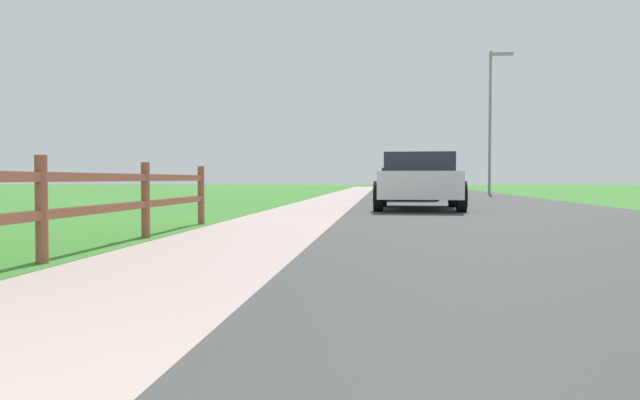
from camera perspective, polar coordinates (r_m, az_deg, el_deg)
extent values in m
plane|color=#3A7D2C|center=(25.40, 4.05, 0.23)|extent=(120.00, 120.00, 0.00)
cube|color=#3C3C3C|center=(27.51, 11.49, 0.34)|extent=(7.00, 66.00, 0.01)
cube|color=#B19B92|center=(27.65, -2.04, 0.38)|extent=(6.00, 66.00, 0.01)
cube|color=#3A7D2C|center=(27.90, -5.09, 0.40)|extent=(5.00, 66.00, 0.00)
cylinder|color=brown|center=(6.01, -24.47, -0.83)|extent=(0.11, 0.11, 0.98)
cylinder|color=brown|center=(8.17, -15.92, -0.04)|extent=(0.11, 0.11, 0.98)
cylinder|color=brown|center=(10.43, -11.00, 0.42)|extent=(0.11, 0.11, 0.98)
cube|color=brown|center=(6.01, -24.47, -1.30)|extent=(0.07, 9.59, 0.09)
cube|color=brown|center=(6.00, -24.51, 1.97)|extent=(0.07, 9.59, 0.09)
cube|color=white|center=(15.79, 9.15, 1.43)|extent=(2.07, 4.41, 0.64)
cube|color=#1E232B|center=(15.70, 9.17, 3.45)|extent=(1.76, 2.25, 0.47)
cylinder|color=black|center=(14.50, 13.02, 0.31)|extent=(0.25, 0.73, 0.72)
cylinder|color=black|center=(14.46, 5.46, 0.35)|extent=(0.25, 0.73, 0.72)
cylinder|color=black|center=(17.18, 12.25, 0.57)|extent=(0.25, 0.73, 0.72)
cylinder|color=black|center=(17.15, 5.87, 0.60)|extent=(0.25, 0.73, 0.72)
cube|color=navy|center=(23.06, 8.16, 1.60)|extent=(1.89, 4.36, 0.67)
cube|color=#1E232B|center=(22.81, 8.19, 3.20)|extent=(1.65, 2.33, 0.61)
cylinder|color=black|center=(21.76, 10.70, 0.82)|extent=(0.23, 0.69, 0.69)
cylinder|color=black|center=(21.70, 5.82, 0.85)|extent=(0.23, 0.69, 0.69)
cylinder|color=black|center=(24.45, 10.24, 0.95)|extent=(0.23, 0.69, 0.69)
cylinder|color=black|center=(24.40, 5.89, 0.97)|extent=(0.23, 0.69, 0.69)
cube|color=maroon|center=(31.94, 8.27, 1.78)|extent=(1.94, 4.61, 0.74)
cube|color=#1E232B|center=(31.91, 8.28, 2.95)|extent=(1.65, 2.12, 0.57)
cylinder|color=black|center=(30.55, 9.98, 1.17)|extent=(0.24, 0.73, 0.72)
cylinder|color=black|center=(30.54, 6.60, 1.19)|extent=(0.24, 0.73, 0.72)
cylinder|color=black|center=(33.38, 9.79, 1.24)|extent=(0.24, 0.73, 0.72)
cylinder|color=black|center=(33.36, 6.70, 1.25)|extent=(0.24, 0.73, 0.72)
cube|color=black|center=(40.71, 6.99, 1.76)|extent=(2.03, 4.62, 0.68)
cube|color=#1E232B|center=(40.46, 6.98, 2.60)|extent=(1.68, 2.37, 0.51)
cylinder|color=black|center=(39.28, 8.17, 1.33)|extent=(0.26, 0.70, 0.68)
cylinder|color=black|center=(39.37, 5.62, 1.34)|extent=(0.26, 0.70, 0.68)
cylinder|color=black|center=(42.08, 8.27, 1.37)|extent=(0.26, 0.70, 0.68)
cylinder|color=black|center=(42.16, 5.88, 1.38)|extent=(0.26, 0.70, 0.68)
cylinder|color=gray|center=(32.10, 15.53, 6.92)|extent=(0.14, 0.14, 7.16)
cube|color=#999999|center=(32.68, 16.56, 12.89)|extent=(1.10, 0.20, 0.14)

